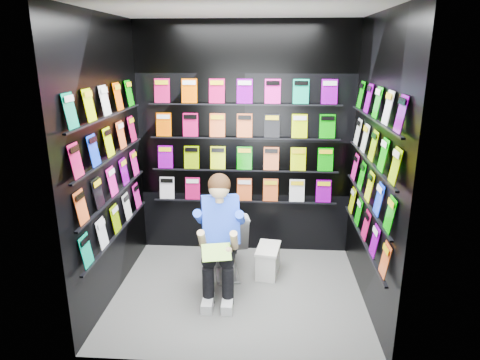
{
  "coord_description": "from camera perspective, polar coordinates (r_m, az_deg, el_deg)",
  "views": [
    {
      "loc": [
        0.26,
        -3.68,
        2.28
      ],
      "look_at": [
        0.0,
        0.15,
        1.11
      ],
      "focal_mm": 32.0,
      "sensor_mm": 36.0,
      "label": 1
    }
  ],
  "objects": [
    {
      "name": "floor",
      "position": [
        4.34,
        -0.2,
        -14.79
      ],
      "size": [
        2.4,
        2.4,
        0.0
      ],
      "primitive_type": "plane",
      "color": "slate",
      "rests_on": "ground"
    },
    {
      "name": "wall_left",
      "position": [
        4.08,
        -17.29,
        2.25
      ],
      "size": [
        0.04,
        2.0,
        2.6
      ],
      "primitive_type": "cube",
      "color": "black",
      "rests_on": "floor"
    },
    {
      "name": "wall_front",
      "position": [
        2.87,
        -1.64,
        -3.05
      ],
      "size": [
        2.4,
        0.04,
        2.6
      ],
      "primitive_type": "cube",
      "color": "black",
      "rests_on": "floor"
    },
    {
      "name": "comics_back",
      "position": [
        4.76,
        0.61,
        5.09
      ],
      "size": [
        2.1,
        0.06,
        1.37
      ],
      "primitive_type": null,
      "color": "#F86000",
      "rests_on": "wall_back"
    },
    {
      "name": "toilet",
      "position": [
        4.56,
        -2.01,
        -7.91
      ],
      "size": [
        0.57,
        0.82,
        0.73
      ],
      "primitive_type": "imported",
      "rotation": [
        0.0,
        0.0,
        3.35
      ],
      "color": "white",
      "rests_on": "floor"
    },
    {
      "name": "wall_right",
      "position": [
        3.92,
        17.54,
        1.66
      ],
      "size": [
        0.04,
        2.0,
        2.6
      ],
      "primitive_type": "cube",
      "color": "black",
      "rests_on": "floor"
    },
    {
      "name": "comics_left",
      "position": [
        4.07,
        -16.9,
        2.31
      ],
      "size": [
        0.06,
        1.7,
        1.37
      ],
      "primitive_type": null,
      "color": "#F86000",
      "rests_on": "wall_left"
    },
    {
      "name": "held_comic",
      "position": [
        3.81,
        -3.16,
        -9.59
      ],
      "size": [
        0.28,
        0.2,
        0.11
      ],
      "primitive_type": "cube",
      "rotation": [
        -0.96,
        0.0,
        0.21
      ],
      "color": "green",
      "rests_on": "reader"
    },
    {
      "name": "ceiling",
      "position": [
        3.71,
        -0.25,
        21.87
      ],
      "size": [
        2.4,
        2.4,
        0.0
      ],
      "primitive_type": "plane",
      "color": "white",
      "rests_on": "floor"
    },
    {
      "name": "longbox",
      "position": [
        4.61,
        3.74,
        -10.82
      ],
      "size": [
        0.26,
        0.4,
        0.28
      ],
      "primitive_type": "cube",
      "rotation": [
        0.0,
        0.0,
        -0.15
      ],
      "color": "silver",
      "rests_on": "floor"
    },
    {
      "name": "reader",
      "position": [
        4.06,
        -2.6,
        -5.41
      ],
      "size": [
        0.61,
        0.77,
        1.27
      ],
      "primitive_type": null,
      "rotation": [
        0.0,
        0.0,
        0.21
      ],
      "color": "blue",
      "rests_on": "toilet"
    },
    {
      "name": "comics_right",
      "position": [
        3.92,
        17.12,
        1.74
      ],
      "size": [
        0.06,
        1.7,
        1.37
      ],
      "primitive_type": null,
      "color": "#F86000",
      "rests_on": "wall_right"
    },
    {
      "name": "wall_back",
      "position": [
        4.79,
        0.63,
        5.1
      ],
      "size": [
        2.4,
        0.04,
        2.6
      ],
      "primitive_type": "cube",
      "color": "black",
      "rests_on": "floor"
    },
    {
      "name": "longbox_lid",
      "position": [
        4.54,
        3.78,
        -9.09
      ],
      "size": [
        0.28,
        0.42,
        0.03
      ],
      "primitive_type": "cube",
      "rotation": [
        0.0,
        0.0,
        -0.15
      ],
      "color": "silver",
      "rests_on": "longbox"
    }
  ]
}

